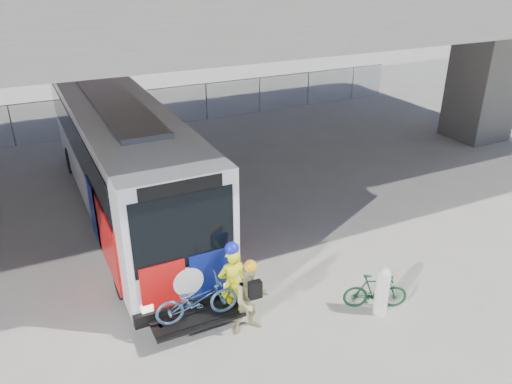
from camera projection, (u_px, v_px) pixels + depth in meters
ground at (228, 249)px, 14.20m from camera, size 160.00×160.00×0.00m
bus at (121, 151)px, 15.41m from camera, size 2.67×12.94×3.69m
chainlink_fence at (126, 101)px, 23.32m from camera, size 30.00×0.06×30.00m
bollard at (382, 289)px, 11.40m from camera, size 0.32×0.32×1.23m
cyclist_hivis at (232, 282)px, 11.16m from camera, size 0.69×0.49×1.98m
cyclist_tan at (251, 298)px, 10.80m from camera, size 0.83×0.67×1.81m
bike_parked at (375, 291)px, 11.67m from camera, size 1.55×1.03×0.91m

